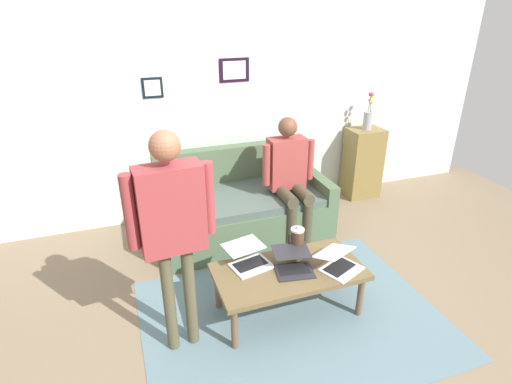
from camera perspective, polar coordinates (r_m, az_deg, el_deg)
ground_plane at (r=3.34m, az=4.54°, el=-18.62°), size 7.68×7.68×0.00m
area_rug at (r=3.43m, az=5.07°, el=-17.01°), size 2.32×1.74×0.01m
back_wall at (r=4.60m, az=-6.23°, el=13.03°), size 7.04×0.11×2.70m
couch at (r=4.35m, az=-1.85°, el=-2.20°), size 1.71×0.92×0.88m
coffee_table at (r=3.28m, az=4.58°, el=-11.31°), size 1.16×0.59×0.40m
laptop_left at (r=3.28m, az=-1.04°, el=-9.23°), size 0.37×0.40×0.13m
laptop_center at (r=3.24m, az=5.20°, el=-9.95°), size 0.34×0.37×0.13m
laptop_right at (r=3.30m, az=11.38°, el=-9.63°), size 0.40×0.41×0.16m
french_press at (r=3.36m, az=5.71°, el=-6.92°), size 0.13×0.11×0.28m
side_shelf at (r=5.36m, az=14.57°, el=3.92°), size 0.42×0.32×0.88m
flower_vase at (r=5.18m, az=15.29°, el=10.00°), size 0.11×0.11×0.45m
person_standing at (r=2.66m, az=-11.59°, el=-3.77°), size 0.58×0.21×1.63m
person_seated at (r=4.12m, az=4.67°, el=2.59°), size 0.55×0.51×1.28m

